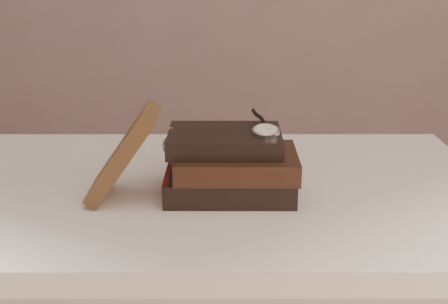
{
  "coord_description": "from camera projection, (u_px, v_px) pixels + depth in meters",
  "views": [
    {
      "loc": [
        0.02,
        -0.62,
        1.15
      ],
      "look_at": [
        0.02,
        0.31,
        0.82
      ],
      "focal_mm": 47.05,
      "sensor_mm": 36.0,
      "label": 1
    }
  ],
  "objects": [
    {
      "name": "book_stack",
      "position": [
        231.0,
        165.0,
        1.0
      ],
      "size": [
        0.22,
        0.15,
        0.11
      ],
      "color": "black",
      "rests_on": "table"
    },
    {
      "name": "table",
      "position": [
        212.0,
        231.0,
        1.08
      ],
      "size": [
        1.0,
        0.6,
        0.75
      ],
      "color": "white",
      "rests_on": "ground"
    },
    {
      "name": "pocket_watch",
      "position": [
        265.0,
        129.0,
        0.97
      ],
      "size": [
        0.05,
        0.15,
        0.02
      ],
      "color": "silver",
      "rests_on": "book_stack"
    },
    {
      "name": "journal",
      "position": [
        123.0,
        153.0,
        0.97
      ],
      "size": [
        0.12,
        0.11,
        0.16
      ],
      "primitive_type": "cube",
      "rotation": [
        0.0,
        0.61,
        -0.0
      ],
      "color": "#3A2616",
      "rests_on": "table"
    },
    {
      "name": "eyeglasses",
      "position": [
        187.0,
        145.0,
        1.06
      ],
      "size": [
        0.09,
        0.11,
        0.04
      ],
      "color": "silver",
      "rests_on": "book_stack"
    }
  ]
}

